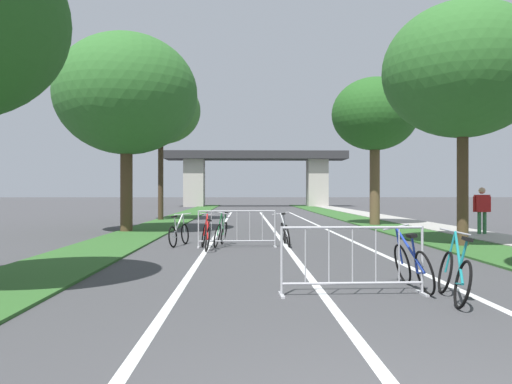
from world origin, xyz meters
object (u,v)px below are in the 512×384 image
at_px(tree_left_oak_near, 126,95).
at_px(bicycle_teal_1, 454,275).
at_px(bicycle_white_0, 179,234).
at_px(tree_right_cypress_far, 463,71).
at_px(crowd_barrier_second, 237,229).
at_px(tree_right_pine_near, 375,115).
at_px(pedestrian_strolling, 482,206).
at_px(tree_left_pine_far, 161,111).
at_px(crowd_barrier_nearest, 352,261).
at_px(bicycle_red_3, 206,236).
at_px(bicycle_silver_4, 285,233).
at_px(bicycle_blue_2, 412,265).
at_px(bicycle_green_5, 221,233).

xyz_separation_m(tree_left_oak_near, bicycle_teal_1, (7.63, -12.57, -4.99)).
relative_size(bicycle_white_0, bicycle_teal_1, 0.94).
xyz_separation_m(bicycle_white_0, bicycle_teal_1, (4.94, -7.60, 0.03)).
height_order(tree_right_cypress_far, crowd_barrier_second, tree_right_cypress_far).
relative_size(tree_right_pine_near, crowd_barrier_second, 3.08).
bearing_deg(pedestrian_strolling, tree_left_pine_far, -34.03).
relative_size(tree_left_pine_far, crowd_barrier_nearest, 3.54).
bearing_deg(crowd_barrier_nearest, bicycle_white_0, 116.59).
relative_size(crowd_barrier_nearest, bicycle_red_3, 1.30).
relative_size(bicycle_white_0, pedestrian_strolling, 0.92).
relative_size(bicycle_red_3, bicycle_silver_4, 0.99).
height_order(crowd_barrier_second, pedestrian_strolling, pedestrian_strolling).
distance_m(tree_right_cypress_far, bicycle_teal_1, 9.07).
height_order(tree_left_pine_far, bicycle_blue_2, tree_left_pine_far).
relative_size(bicycle_teal_1, bicycle_silver_4, 0.97).
distance_m(tree_right_pine_near, bicycle_blue_2, 16.44).
relative_size(tree_right_pine_near, bicycle_green_5, 4.23).
distance_m(tree_left_oak_near, crowd_barrier_nearest, 14.47).
xyz_separation_m(crowd_barrier_second, bicycle_green_5, (-0.47, 0.40, -0.13)).
xyz_separation_m(tree_left_pine_far, pedestrian_strolling, (13.11, -10.17, -5.01)).
height_order(tree_left_pine_far, bicycle_teal_1, tree_left_pine_far).
height_order(bicycle_silver_4, bicycle_green_5, bicycle_green_5).
distance_m(bicycle_white_0, bicycle_silver_4, 3.12).
xyz_separation_m(bicycle_blue_2, pedestrian_strolling, (5.76, 9.72, 0.67)).
distance_m(tree_right_cypress_far, pedestrian_strolling, 5.74).
height_order(bicycle_green_5, pedestrian_strolling, pedestrian_strolling).
bearing_deg(crowd_barrier_second, tree_right_pine_near, 55.34).
distance_m(tree_right_pine_near, bicycle_teal_1, 17.20).
distance_m(tree_left_oak_near, bicycle_white_0, 7.55).
relative_size(tree_right_pine_near, pedestrian_strolling, 3.98).
xyz_separation_m(bicycle_blue_2, bicycle_red_3, (-3.76, 5.73, -0.02)).
bearing_deg(bicycle_silver_4, pedestrian_strolling, 20.21).
relative_size(crowd_barrier_nearest, bicycle_green_5, 1.37).
xyz_separation_m(tree_left_pine_far, crowd_barrier_second, (4.43, -13.64, -5.55)).
distance_m(tree_left_pine_far, pedestrian_strolling, 17.33).
xyz_separation_m(tree_right_pine_near, bicycle_green_5, (-6.77, -8.71, -4.79)).
relative_size(tree_right_pine_near, bicycle_silver_4, 3.96).
xyz_separation_m(tree_right_cypress_far, pedestrian_strolling, (2.22, 3.49, -3.98)).
bearing_deg(tree_left_oak_near, pedestrian_strolling, -8.63).
relative_size(tree_right_pine_near, bicycle_blue_2, 4.14).
xyz_separation_m(tree_left_oak_near, bicycle_green_5, (3.93, -5.05, -4.98)).
distance_m(crowd_barrier_second, pedestrian_strolling, 9.36).
bearing_deg(tree_right_pine_near, bicycle_green_5, -127.86).
height_order(tree_right_cypress_far, bicycle_silver_4, tree_right_cypress_far).
bearing_deg(bicycle_white_0, crowd_barrier_second, -2.69).
bearing_deg(bicycle_green_5, bicycle_red_3, 77.10).
xyz_separation_m(bicycle_teal_1, bicycle_silver_4, (-1.83, 7.60, -0.01)).
relative_size(tree_right_cypress_far, bicycle_blue_2, 4.16).
bearing_deg(bicycle_blue_2, bicycle_red_3, 121.40).
bearing_deg(bicycle_red_3, tree_left_oak_near, 110.87).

